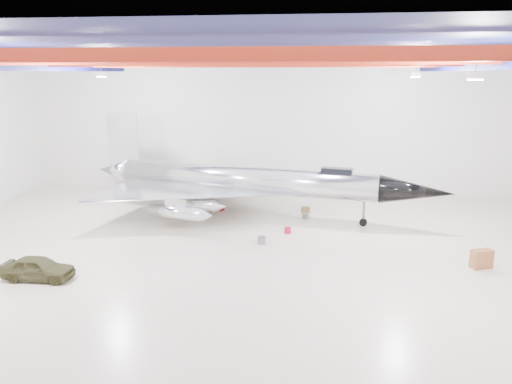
# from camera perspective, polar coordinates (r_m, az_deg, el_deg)

# --- Properties ---
(floor) EXTENTS (40.00, 40.00, 0.00)m
(floor) POSITION_cam_1_polar(r_m,az_deg,el_deg) (28.15, -1.95, -6.92)
(floor) COLOR beige
(floor) RESTS_ON ground
(wall_back) EXTENTS (40.00, 0.00, 40.00)m
(wall_back) POSITION_cam_1_polar(r_m,az_deg,el_deg) (41.49, 1.22, 7.52)
(wall_back) COLOR silver
(wall_back) RESTS_ON floor
(ceiling) EXTENTS (40.00, 40.00, 0.00)m
(ceiling) POSITION_cam_1_polar(r_m,az_deg,el_deg) (26.41, -2.15, 16.06)
(ceiling) COLOR #0A0F38
(ceiling) RESTS_ON wall_back
(ceiling_structure) EXTENTS (39.50, 29.50, 1.08)m
(ceiling_structure) POSITION_cam_1_polar(r_m,az_deg,el_deg) (26.39, -2.14, 14.60)
(ceiling_structure) COLOR maroon
(ceiling_structure) RESTS_ON ceiling
(jet_aircraft) EXTENTS (25.54, 17.34, 7.02)m
(jet_aircraft) POSITION_cam_1_polar(r_m,az_deg,el_deg) (34.81, -1.39, 1.03)
(jet_aircraft) COLOR silver
(jet_aircraft) RESTS_ON floor
(jeep) EXTENTS (3.47, 1.42, 1.18)m
(jeep) POSITION_cam_1_polar(r_m,az_deg,el_deg) (26.61, -23.65, -7.97)
(jeep) COLOR #39371C
(jeep) RESTS_ON floor
(desk) EXTENTS (1.19, 0.89, 0.98)m
(desk) POSITION_cam_1_polar(r_m,az_deg,el_deg) (28.31, 24.37, -6.99)
(desk) COLOR brown
(desk) RESTS_ON floor
(toolbox_red) EXTENTS (0.55, 0.49, 0.32)m
(toolbox_red) POSITION_cam_1_polar(r_m,az_deg,el_deg) (36.58, -4.04, -1.85)
(toolbox_red) COLOR #A91025
(toolbox_red) RESTS_ON floor
(engine_drum) EXTENTS (0.54, 0.54, 0.43)m
(engine_drum) POSITION_cam_1_polar(r_m,az_deg,el_deg) (29.46, 0.64, -5.52)
(engine_drum) COLOR #59595B
(engine_drum) RESTS_ON floor
(parts_bin) EXTENTS (0.64, 0.54, 0.41)m
(parts_bin) POSITION_cam_1_polar(r_m,az_deg,el_deg) (36.09, 5.69, -2.02)
(parts_bin) COLOR olive
(parts_bin) RESTS_ON floor
(crate_small) EXTENTS (0.36, 0.30, 0.24)m
(crate_small) POSITION_cam_1_polar(r_m,az_deg,el_deg) (35.63, -9.38, -2.48)
(crate_small) COLOR #59595B
(crate_small) RESTS_ON floor
(tool_chest) EXTENTS (0.46, 0.46, 0.38)m
(tool_chest) POSITION_cam_1_polar(r_m,az_deg,el_deg) (31.40, 3.64, -4.38)
(tool_chest) COLOR #A91025
(tool_chest) RESTS_ON floor
(spares_box) EXTENTS (0.42, 0.42, 0.35)m
(spares_box) POSITION_cam_1_polar(r_m,az_deg,el_deg) (34.61, 5.67, -2.74)
(spares_box) COLOR #59595B
(spares_box) RESTS_ON floor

